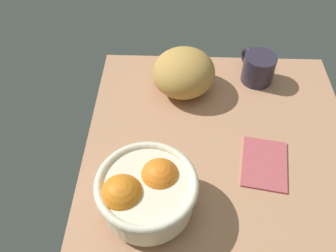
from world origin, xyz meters
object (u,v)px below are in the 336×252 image
(fruit_bowl, at_px, (145,191))
(mug, at_px, (258,68))
(bread_loaf, at_px, (184,73))
(napkin_folded, at_px, (265,163))

(fruit_bowl, relative_size, mug, 1.64)
(fruit_bowl, height_order, mug, fruit_bowl)
(fruit_bowl, xyz_separation_m, mug, (0.40, -0.27, -0.02))
(bread_loaf, relative_size, mug, 1.38)
(fruit_bowl, height_order, bread_loaf, fruit_bowl)
(napkin_folded, distance_m, mug, 0.29)
(fruit_bowl, distance_m, mug, 0.48)
(napkin_folded, bearing_deg, bread_loaf, 37.53)
(napkin_folded, bearing_deg, fruit_bowl, 114.30)
(bread_loaf, distance_m, napkin_folded, 0.30)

